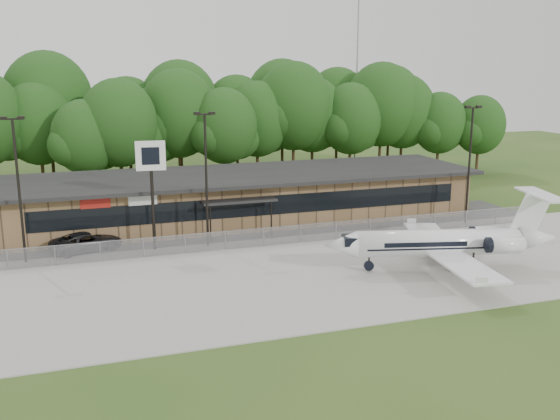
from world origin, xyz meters
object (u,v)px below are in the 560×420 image
object	(u,v)px
terminal	(245,196)
business_jet	(446,243)
pole_sign	(151,167)
suv	(87,242)

from	to	relation	value
terminal	business_jet	distance (m)	20.24
terminal	pole_sign	distance (m)	12.20
terminal	suv	distance (m)	15.04
suv	pole_sign	xyz separation A→B (m)	(4.82, -1.37, 5.56)
business_jet	pole_sign	size ratio (longest dim) A/B	1.92
suv	business_jet	bearing A→B (deg)	-137.35
business_jet	suv	distance (m)	25.99
pole_sign	terminal	bearing A→B (deg)	43.98
terminal	business_jet	xyz separation A→B (m)	(9.02, -18.12, -0.27)
business_jet	pole_sign	bearing A→B (deg)	162.35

